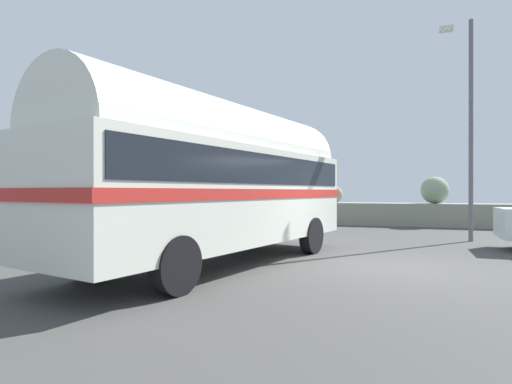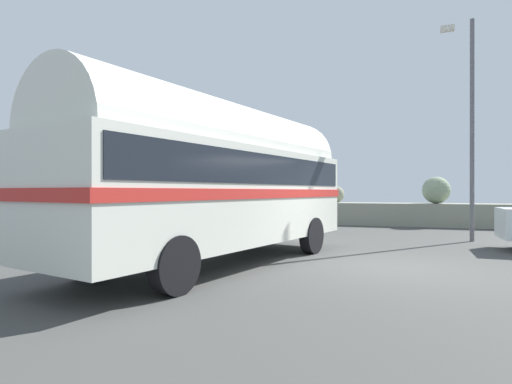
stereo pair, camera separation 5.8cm
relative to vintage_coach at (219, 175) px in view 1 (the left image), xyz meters
The scene contains 4 objects.
ground 4.28m from the vintage_coach, 14.17° to the left, with size 32.00×26.00×0.02m.
breakwater 13.28m from the vintage_coach, 74.30° to the left, with size 31.36×1.80×2.36m.
vintage_coach is the anchor object (origin of this frame).
lamp_post 9.25m from the vintage_coach, 47.68° to the left, with size 1.00×0.52×7.37m.
Camera 1 is at (0.15, -9.54, 1.68)m, focal length 29.01 mm.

